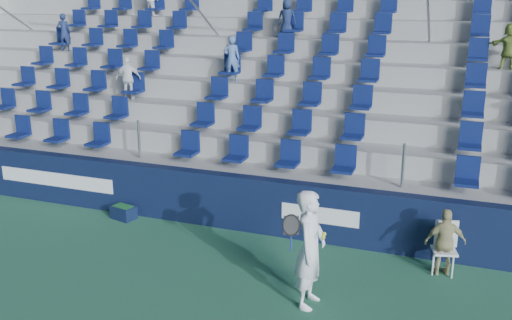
# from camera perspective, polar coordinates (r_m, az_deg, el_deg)

# --- Properties ---
(ground) EXTENTS (70.00, 70.00, 0.00)m
(ground) POSITION_cam_1_polar(r_m,az_deg,el_deg) (9.82, -7.00, -13.87)
(ground) COLOR #2B6446
(ground) RESTS_ON ground
(sponsor_wall) EXTENTS (24.00, 0.32, 1.20)m
(sponsor_wall) POSITION_cam_1_polar(r_m,az_deg,el_deg) (12.16, -0.30, -4.44)
(sponsor_wall) COLOR #0E1735
(sponsor_wall) RESTS_ON ground
(grandstand) EXTENTS (24.00, 8.17, 6.63)m
(grandstand) POSITION_cam_1_polar(r_m,az_deg,el_deg) (16.47, 5.99, 6.57)
(grandstand) COLOR gray
(grandstand) RESTS_ON ground
(tennis_player) EXTENTS (0.69, 0.74, 1.97)m
(tennis_player) POSITION_cam_1_polar(r_m,az_deg,el_deg) (9.27, 5.44, -8.85)
(tennis_player) COLOR white
(tennis_player) RESTS_ON ground
(line_judge_chair) EXTENTS (0.51, 0.52, 0.95)m
(line_judge_chair) POSITION_cam_1_polar(r_m,az_deg,el_deg) (11.04, 18.39, -7.91)
(line_judge_chair) COLOR white
(line_judge_chair) RESTS_ON ground
(line_judge) EXTENTS (0.79, 0.51, 1.26)m
(line_judge) POSITION_cam_1_polar(r_m,az_deg,el_deg) (10.87, 18.39, -7.81)
(line_judge) COLOR tan
(line_judge) RESTS_ON ground
(ball_bin) EXTENTS (0.61, 0.47, 0.31)m
(ball_bin) POSITION_cam_1_polar(r_m,az_deg,el_deg) (13.28, -13.11, -5.05)
(ball_bin) COLOR #0E1733
(ball_bin) RESTS_ON ground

